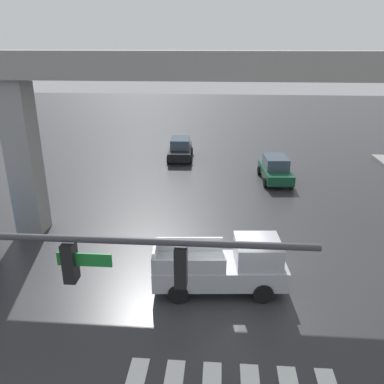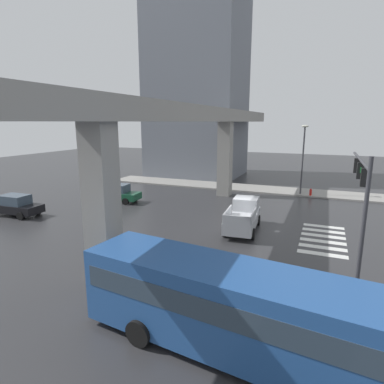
{
  "view_description": "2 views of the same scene",
  "coord_description": "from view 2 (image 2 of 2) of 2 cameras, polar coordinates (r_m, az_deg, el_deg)",
  "views": [
    {
      "loc": [
        -0.47,
        -13.52,
        9.18
      ],
      "look_at": [
        -1.77,
        3.8,
        2.53
      ],
      "focal_mm": 37.21,
      "sensor_mm": 36.0,
      "label": 1
    },
    {
      "loc": [
        -21.96,
        -5.17,
        7.56
      ],
      "look_at": [
        0.58,
        4.15,
        2.25
      ],
      "focal_mm": 30.26,
      "sensor_mm": 36.0,
      "label": 2
    }
  ],
  "objects": [
    {
      "name": "traffic_signal_mast",
      "position": [
        17.77,
        27.65,
        1.14
      ],
      "size": [
        8.69,
        0.32,
        6.2
      ],
      "color": "#38383D",
      "rests_on": "ground"
    },
    {
      "name": "elevated_overpass",
      "position": [
        23.95,
        -1.04,
        11.88
      ],
      "size": [
        51.24,
        1.93,
        8.77
      ],
      "color": "gray",
      "rests_on": "ground"
    },
    {
      "name": "fire_hydrant",
      "position": [
        35.35,
        20.17,
        -0.11
      ],
      "size": [
        0.24,
        0.24,
        0.85
      ],
      "color": "red",
      "rests_on": "ground"
    },
    {
      "name": "street_lamp_near_corner",
      "position": [
        35.2,
        19.01,
        6.73
      ],
      "size": [
        0.44,
        0.7,
        7.24
      ],
      "color": "#38383D",
      "rests_on": "ground"
    },
    {
      "name": "ground_plane",
      "position": [
        23.8,
        8.79,
        -6.39
      ],
      "size": [
        120.0,
        120.0,
        0.0
      ],
      "primitive_type": "plane",
      "color": "#2D2D30"
    },
    {
      "name": "sidewalk_east",
      "position": [
        37.66,
        11.04,
        0.59
      ],
      "size": [
        4.0,
        36.0,
        0.15
      ],
      "primitive_type": "cube",
      "color": "gray",
      "rests_on": "ground"
    },
    {
      "name": "pickup_truck",
      "position": [
        23.38,
        9.05,
        -4.2
      ],
      "size": [
        5.23,
        2.39,
        2.08
      ],
      "color": "#A8AAAF",
      "rests_on": "ground"
    },
    {
      "name": "crosswalk_stripes",
      "position": [
        23.23,
        22.08,
        -7.63
      ],
      "size": [
        6.05,
        2.8,
        0.01
      ],
      "color": "silver",
      "rests_on": "ground"
    },
    {
      "name": "sedan_black",
      "position": [
        30.18,
        -28.6,
        -2.08
      ],
      "size": [
        2.1,
        4.37,
        1.72
      ],
      "color": "black",
      "rests_on": "ground"
    },
    {
      "name": "sedan_dark_green",
      "position": [
        31.89,
        -13.02,
        -0.18
      ],
      "size": [
        2.19,
        4.41,
        1.72
      ],
      "color": "#14472D",
      "rests_on": "ground"
    },
    {
      "name": "city_bus",
      "position": [
        11.17,
        7.61,
        -19.33
      ],
      "size": [
        3.77,
        11.02,
        2.99
      ],
      "color": "#234C8C",
      "rests_on": "ground"
    }
  ]
}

